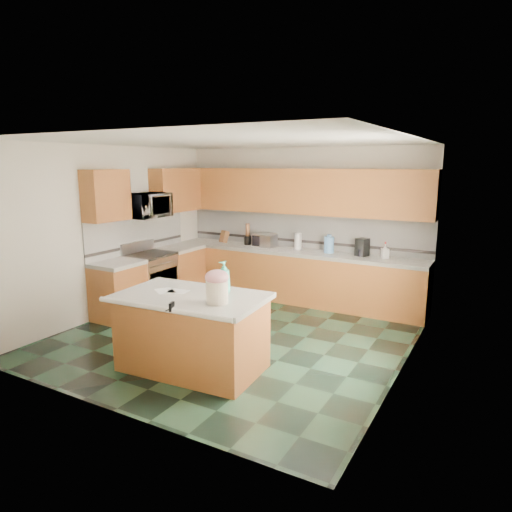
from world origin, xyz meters
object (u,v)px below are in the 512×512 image
Objects in this scene: coffee_maker at (362,247)px; treat_jar at (217,292)px; toaster_oven at (264,240)px; island_base at (192,334)px; soap_bottle_island at (224,277)px; island_top at (191,297)px; knife_block at (224,237)px.

treat_jar is at bearing -81.28° from coffee_maker.
treat_jar is 3.51m from toaster_oven.
soap_bottle_island is at bearing 34.99° from island_base.
island_base is 0.46m from island_top.
knife_block is at bearing 113.02° from island_top.
treat_jar is at bearing -19.48° from island_top.
coffee_maker is at bearing 94.81° from soap_bottle_island.
coffee_maker is (0.78, 2.97, -0.05)m from soap_bottle_island.
coffee_maker is (2.69, 0.03, 0.03)m from knife_block.
knife_block is at bearing -159.97° from coffee_maker.
soap_bottle_island reaches higher than island_base.
coffee_maker is at bearing 18.53° from knife_block.
toaster_oven is at bearing 99.13° from island_base.
treat_jar reaches higher than island_base.
treat_jar is 3.89m from knife_block.
island_top is 7.40× the size of knife_block.
island_top is at bearing 0.00° from island_base.
island_base is 5.53× the size of coffee_maker.
knife_block is 2.69m from coffee_maker.
soap_bottle_island is 3.07m from coffee_maker.
coffee_maker reaches higher than toaster_oven.
toaster_oven is (0.88, 0.00, 0.00)m from knife_block.
toaster_oven is at bearing 17.89° from knife_block.
soap_bottle_island reaches higher than toaster_oven.
soap_bottle_island is at bearing -67.78° from toaster_oven.
island_top is 0.49m from treat_jar.
coffee_maker is at bearing 67.58° from island_base.
toaster_oven is 1.81m from coffee_maker.
toaster_oven is at bearing -159.66° from coffee_maker.
island_top is 0.45m from soap_bottle_island.
treat_jar is at bearing -48.71° from soap_bottle_island.
treat_jar reaches higher than island_top.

